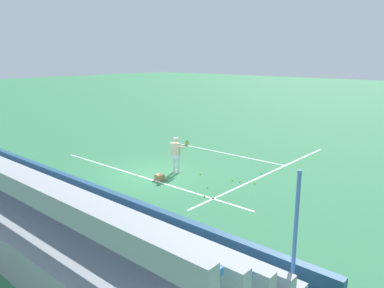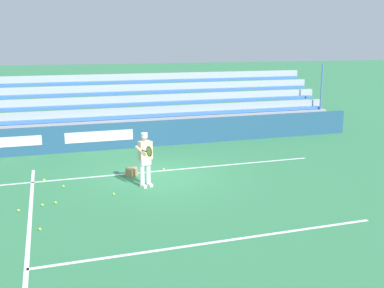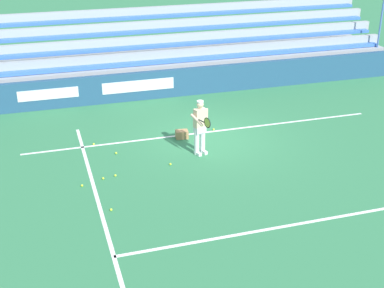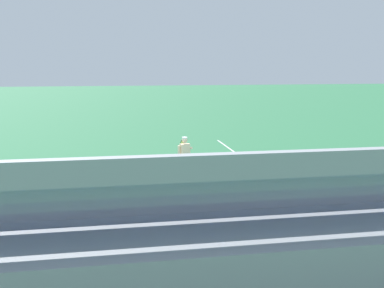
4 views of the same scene
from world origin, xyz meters
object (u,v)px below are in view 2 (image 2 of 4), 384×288
Objects in this scene: tennis_ball_on_baseline at (44,180)px; tennis_ball_midcourt at (114,194)px; tennis_player at (145,159)px; tennis_ball_toward_net at (63,186)px; tennis_ball_stray_back at (42,205)px; tennis_ball_far_left at (164,169)px; tennis_ball_near_player at (40,229)px; ball_box_cardboard at (132,172)px; tennis_ball_by_box at (18,210)px; tennis_ball_far_right at (56,203)px.

tennis_ball_on_baseline and tennis_ball_midcourt have the same top height.
tennis_player is 25.98× the size of tennis_ball_toward_net.
tennis_ball_stray_back is 1.00× the size of tennis_ball_far_left.
tennis_ball_near_player is at bearing 38.86° from tennis_player.
tennis_ball_on_baseline is at bearing -46.94° from tennis_ball_midcourt.
tennis_ball_near_player is 1.00× the size of tennis_ball_midcourt.
ball_box_cardboard is at bearing -127.39° from tennis_ball_near_player.
tennis_ball_stray_back is 1.66m from tennis_ball_toward_net.
tennis_ball_by_box is 1.00× the size of tennis_ball_near_player.
tennis_player is 2.97m from tennis_ball_far_right.
tennis_ball_on_baseline is 2.88m from tennis_ball_midcourt.
tennis_ball_by_box and tennis_ball_toward_net have the same top height.
tennis_player is 1.47m from tennis_ball_midcourt.
tennis_ball_far_right is (2.74, 0.73, -0.86)m from tennis_player.
tennis_ball_midcourt and tennis_ball_far_right have the same top height.
tennis_ball_stray_back is (2.90, 2.14, -0.10)m from ball_box_cardboard.
tennis_ball_midcourt is at bearing 64.33° from ball_box_cardboard.
tennis_ball_far_left is at bearing -134.39° from tennis_ball_midcourt.
tennis_ball_stray_back is at bearing 12.30° from tennis_ball_far_right.
tennis_ball_far_left is 1.00× the size of tennis_ball_far_right.
tennis_ball_midcourt is 1.69m from tennis_ball_far_right.
tennis_ball_toward_net and tennis_ball_midcourt have the same top height.
tennis_ball_by_box is (3.51, 2.39, -0.10)m from ball_box_cardboard.
tennis_ball_by_box is 0.66m from tennis_ball_stray_back.
tennis_ball_midcourt is at bearing -167.97° from tennis_ball_by_box.
tennis_ball_midcourt is (-1.40, 1.22, 0.00)m from tennis_ball_toward_net.
tennis_ball_toward_net is (-1.24, -1.79, 0.00)m from tennis_ball_by_box.
tennis_ball_by_box is at bearing 12.03° from tennis_ball_midcourt.
tennis_player is at bearing -164.05° from tennis_ball_by_box.
tennis_ball_toward_net is 1.00× the size of tennis_ball_far_left.
tennis_ball_stray_back is at bearing 36.39° from ball_box_cardboard.
ball_box_cardboard reaches higher than tennis_ball_far_right.
tennis_ball_far_right is at bearing 38.99° from ball_box_cardboard.
tennis_ball_near_player and tennis_ball_midcourt have the same top height.
tennis_player is 4.29× the size of ball_box_cardboard.
tennis_ball_toward_net and tennis_ball_far_right have the same top height.
ball_box_cardboard is 1.25m from tennis_ball_far_left.
tennis_ball_on_baseline is 1.00× the size of tennis_ball_midcourt.
ball_box_cardboard is 6.06× the size of tennis_ball_stray_back.
tennis_ball_far_left is (-4.05, -0.02, 0.00)m from tennis_ball_on_baseline.
tennis_ball_near_player is 4.15m from tennis_ball_on_baseline.
tennis_ball_stray_back is 1.00× the size of tennis_ball_toward_net.
ball_box_cardboard is 6.06× the size of tennis_ball_on_baseline.
tennis_ball_by_box is 1.00× the size of tennis_ball_far_right.
tennis_ball_toward_net and tennis_ball_far_left have the same top height.
tennis_ball_far_left and tennis_ball_midcourt have the same top height.
tennis_ball_on_baseline is at bearing -104.03° from tennis_ball_by_box.
tennis_ball_on_baseline is (0.57, -0.88, 0.00)m from tennis_ball_toward_net.
tennis_ball_near_player is 1.00× the size of tennis_ball_on_baseline.
tennis_ball_midcourt is (2.08, 2.13, 0.00)m from tennis_ball_far_left.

